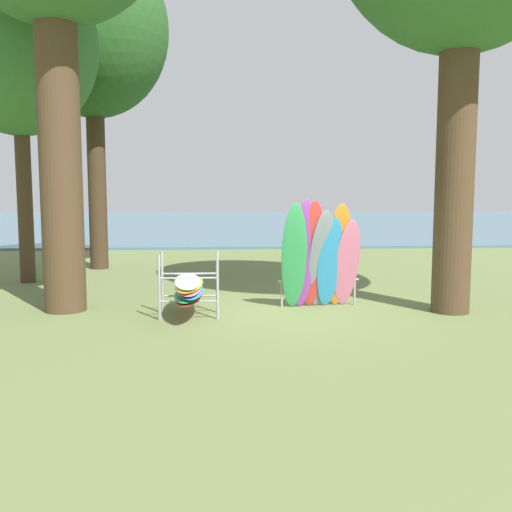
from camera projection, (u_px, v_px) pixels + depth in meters
name	position (u px, v px, depth m)	size (l,w,h in m)	color
ground_plane	(300.00, 312.00, 11.94)	(80.00, 80.00, 0.00)	olive
lake_water	(243.00, 223.00, 42.18)	(80.00, 36.00, 0.10)	#477084
tree_mid_behind	(93.00, 32.00, 17.70)	(4.53, 4.53, 9.83)	#42301E
tree_far_left_back	(18.00, 45.00, 15.09)	(4.04, 4.04, 8.48)	#42301E
leaning_board_pile	(320.00, 258.00, 12.24)	(1.75, 0.83, 2.28)	#339E56
board_storage_rack	(189.00, 288.00, 11.53)	(1.15, 2.13, 1.25)	#9EA0A5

